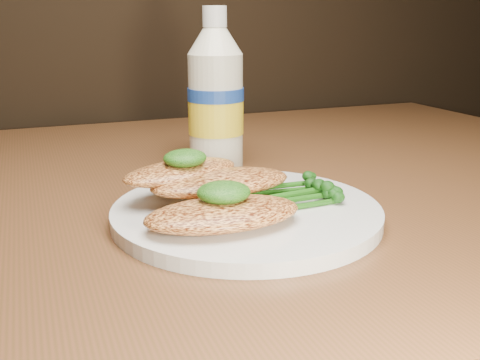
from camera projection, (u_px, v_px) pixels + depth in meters
name	position (u px, v px, depth m)	size (l,w,h in m)	color
plate	(246.00, 212.00, 0.52)	(0.25, 0.25, 0.01)	silver
chicken_front	(223.00, 214.00, 0.46)	(0.14, 0.07, 0.02)	#ED994B
chicken_mid	(221.00, 182.00, 0.52)	(0.14, 0.07, 0.02)	#ED994B
chicken_back	(181.00, 172.00, 0.53)	(0.12, 0.06, 0.02)	#ED994B
pesto_front	(224.00, 192.00, 0.47)	(0.05, 0.04, 0.02)	black
pesto_back	(185.00, 158.00, 0.53)	(0.04, 0.04, 0.02)	black
broccolini_bundle	(286.00, 192.00, 0.53)	(0.12, 0.09, 0.02)	#1E5612
mayo_bottle	(216.00, 89.00, 0.68)	(0.07, 0.07, 0.20)	beige
pepper_grinder	(207.00, 114.00, 0.75)	(0.05, 0.05, 0.11)	black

